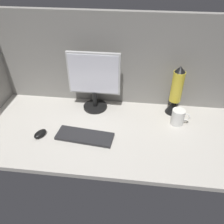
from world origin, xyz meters
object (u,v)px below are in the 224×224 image
(mug_ceramic_white, at_px, (178,117))
(mouse, at_px, (40,134))
(monitor, at_px, (94,80))
(lava_lamp, at_px, (176,94))
(keyboard, at_px, (85,136))

(mug_ceramic_white, bearing_deg, mouse, -165.44)
(monitor, height_order, mouse, monitor)
(mouse, relative_size, mug_ceramic_white, 0.75)
(monitor, height_order, lava_lamp, monitor)
(keyboard, height_order, mug_ceramic_white, mug_ceramic_white)
(monitor, height_order, keyboard, monitor)
(lava_lamp, bearing_deg, keyboard, -148.95)
(mouse, xyz_separation_m, mug_ceramic_white, (0.91, 0.24, 0.04))
(lava_lamp, bearing_deg, monitor, -179.29)
(monitor, bearing_deg, keyboard, -91.27)
(mouse, bearing_deg, monitor, 74.88)
(keyboard, bearing_deg, mouse, -170.70)
(monitor, xyz_separation_m, lava_lamp, (0.59, 0.01, -0.08))
(keyboard, relative_size, mouse, 3.85)
(monitor, bearing_deg, mouse, -129.37)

